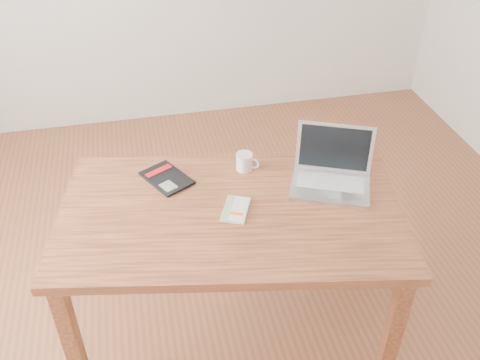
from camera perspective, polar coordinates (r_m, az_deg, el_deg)
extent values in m
plane|color=brown|center=(2.79, -0.83, -13.11)|extent=(4.00, 4.00, 0.00)
cube|color=brown|center=(2.17, -0.95, -3.64)|extent=(1.51, 1.03, 0.04)
cube|color=brown|center=(2.30, -17.37, -16.46)|extent=(0.07, 0.07, 0.71)
cube|color=brown|center=(2.31, 15.87, -15.78)|extent=(0.07, 0.07, 0.71)
cube|color=brown|center=(2.74, -14.42, -5.23)|extent=(0.07, 0.07, 0.71)
cube|color=brown|center=(2.75, 12.36, -4.71)|extent=(0.07, 0.07, 0.71)
cube|color=silver|center=(2.15, -0.47, -3.17)|extent=(0.15, 0.18, 0.01)
cube|color=white|center=(2.15, -0.47, -3.15)|extent=(0.15, 0.18, 0.01)
cube|color=gray|center=(2.15, -1.29, -2.90)|extent=(0.09, 0.15, 0.00)
cube|color=#D9490F|center=(2.12, -0.35, -3.62)|extent=(0.05, 0.04, 0.00)
cube|color=black|center=(2.34, -7.82, 0.21)|extent=(0.24, 0.27, 0.01)
cube|color=#B10C12|center=(2.38, -8.69, 0.99)|extent=(0.12, 0.09, 0.00)
cube|color=gray|center=(2.28, -7.66, -0.63)|extent=(0.08, 0.09, 0.00)
cube|color=silver|center=(2.30, 9.59, -0.72)|extent=(0.39, 0.34, 0.01)
cube|color=silver|center=(2.31, 9.65, -0.15)|extent=(0.31, 0.22, 0.00)
cube|color=#BCBCC1|center=(2.24, 9.51, -1.60)|extent=(0.11, 0.09, 0.00)
cube|color=silver|center=(2.34, 10.05, 3.43)|extent=(0.32, 0.16, 0.22)
cube|color=black|center=(2.33, 10.05, 3.38)|extent=(0.28, 0.14, 0.19)
cylinder|color=silver|center=(2.36, 0.47, 1.97)|extent=(0.07, 0.07, 0.08)
cylinder|color=black|center=(2.34, 0.47, 2.69)|extent=(0.06, 0.06, 0.01)
torus|color=silver|center=(2.35, 1.45, 1.76)|extent=(0.05, 0.04, 0.05)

